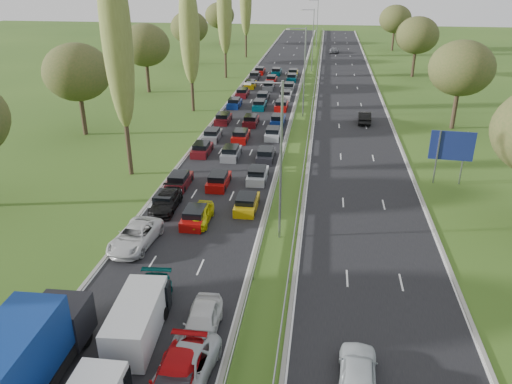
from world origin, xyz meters
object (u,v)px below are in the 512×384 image
(near_car_3, at_px, (166,202))
(direction_sign, at_px, (452,148))
(blue_lorry, at_px, (19,365))
(near_car_2, at_px, (135,236))
(white_van_rear, at_px, (138,318))

(near_car_3, distance_m, direction_sign, 26.76)
(blue_lorry, bearing_deg, near_car_3, 87.38)
(near_car_3, height_order, blue_lorry, blue_lorry)
(direction_sign, bearing_deg, near_car_3, -159.73)
(near_car_3, bearing_deg, near_car_2, -94.46)
(near_car_3, bearing_deg, white_van_rear, -78.92)
(white_van_rear, bearing_deg, direction_sign, 45.26)
(near_car_2, relative_size, direction_sign, 1.07)
(near_car_3, bearing_deg, blue_lorry, -92.00)
(near_car_3, xyz_separation_m, blue_lorry, (-0.38, -20.99, 1.39))
(near_car_2, xyz_separation_m, near_car_3, (0.38, 6.27, -0.05))
(near_car_2, height_order, near_car_3, near_car_2)
(blue_lorry, distance_m, white_van_rear, 6.47)
(near_car_3, xyz_separation_m, white_van_rear, (3.37, -15.80, 0.43))
(near_car_2, bearing_deg, white_van_rear, -64.00)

